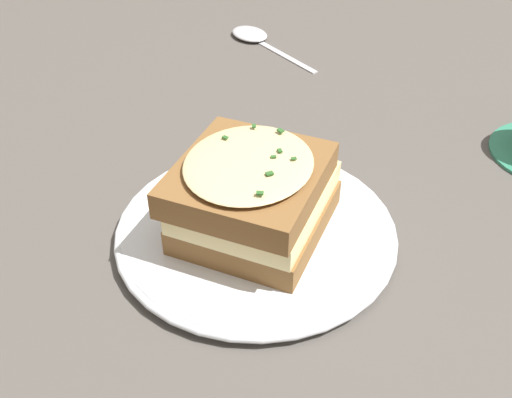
# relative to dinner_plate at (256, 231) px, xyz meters

# --- Properties ---
(ground_plane) EXTENTS (2.40, 2.40, 0.00)m
(ground_plane) POSITION_rel_dinner_plate_xyz_m (0.01, -0.01, -0.01)
(ground_plane) COLOR #514C47
(dinner_plate) EXTENTS (0.24, 0.24, 0.01)m
(dinner_plate) POSITION_rel_dinner_plate_xyz_m (0.00, 0.00, 0.00)
(dinner_plate) COLOR white
(dinner_plate) RESTS_ON ground_plane
(sandwich) EXTENTS (0.13, 0.14, 0.08)m
(sandwich) POSITION_rel_dinner_plate_xyz_m (-0.00, -0.00, 0.04)
(sandwich) COLOR brown
(sandwich) RESTS_ON dinner_plate
(spoon) EXTENTS (0.17, 0.09, 0.01)m
(spoon) POSITION_rel_dinner_plate_xyz_m (-0.22, 0.35, -0.00)
(spoon) COLOR silver
(spoon) RESTS_ON ground_plane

